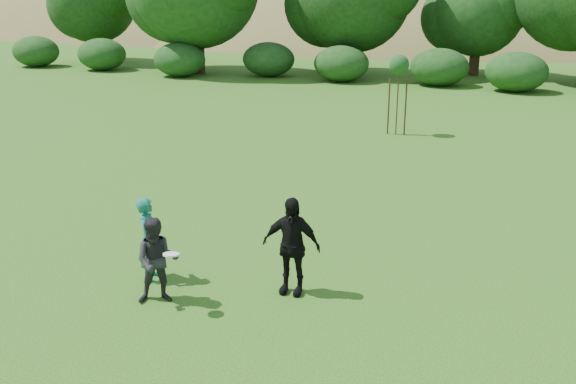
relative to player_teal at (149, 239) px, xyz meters
name	(u,v)px	position (x,y,z in m)	size (l,w,h in m)	color
ground	(237,306)	(1.90, -0.53, -0.79)	(120.00, 120.00, 0.00)	#19470C
player_teal	(149,239)	(0.00, 0.00, 0.00)	(0.58, 0.38, 1.58)	#176A58
player_grey	(157,261)	(0.58, -0.77, -0.03)	(0.74, 0.57, 1.52)	#262628
player_black	(291,246)	(2.64, 0.23, 0.10)	(1.04, 0.43, 1.77)	black
frisbee	(171,254)	(0.98, -1.02, 0.25)	(0.27, 0.27, 0.06)	white
sapling	(399,67)	(2.68, 13.29, 1.63)	(0.70, 0.70, 2.85)	#3F2E18
hillside	(443,134)	(1.34, 67.92, -12.76)	(150.00, 72.00, 52.00)	olive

